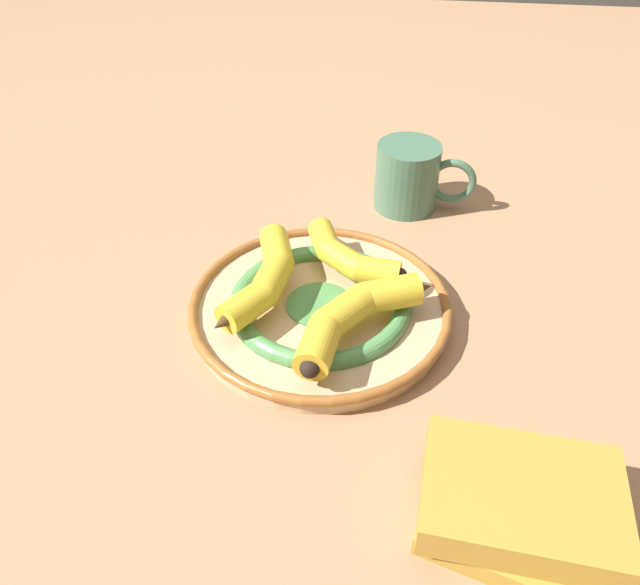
% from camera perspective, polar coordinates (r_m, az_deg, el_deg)
% --- Properties ---
extents(ground_plane, '(2.80, 2.80, 0.00)m').
position_cam_1_polar(ground_plane, '(0.78, -1.20, -1.53)').
color(ground_plane, '#A87A56').
extents(decorative_bowl, '(0.32, 0.32, 0.03)m').
position_cam_1_polar(decorative_bowl, '(0.76, 0.00, -1.29)').
color(decorative_bowl, tan).
rests_on(decorative_bowl, ground_plane).
extents(banana_a, '(0.13, 0.12, 0.03)m').
position_cam_1_polar(banana_a, '(0.78, 2.38, 3.41)').
color(banana_a, gold).
rests_on(banana_a, decorative_bowl).
extents(banana_b, '(0.15, 0.17, 0.04)m').
position_cam_1_polar(banana_b, '(0.69, 3.18, -2.00)').
color(banana_b, gold).
rests_on(banana_b, decorative_bowl).
extents(banana_c, '(0.08, 0.20, 0.04)m').
position_cam_1_polar(banana_c, '(0.74, -5.09, 1.23)').
color(banana_c, gold).
rests_on(banana_c, decorative_bowl).
extents(book_stack, '(0.19, 0.18, 0.06)m').
position_cam_1_polar(book_stack, '(0.59, 18.02, -17.99)').
color(book_stack, '#B28933').
rests_on(book_stack, ground_plane).
extents(coffee_mug, '(0.15, 0.09, 0.10)m').
position_cam_1_polar(coffee_mug, '(0.95, 8.19, 10.50)').
color(coffee_mug, '#477056').
rests_on(coffee_mug, ground_plane).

